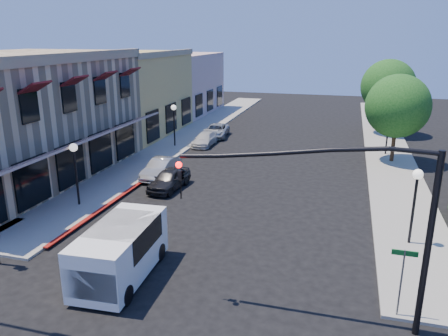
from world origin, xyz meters
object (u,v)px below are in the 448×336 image
(signal_mast_arm, at_px, (356,207))
(lamppost_left_near, at_px, (75,159))
(parked_car_a, at_px, (169,179))
(parked_car_b, at_px, (161,168))
(white_van, at_px, (120,249))
(street_tree_b, at_px, (388,86))
(parked_car_c, at_px, (205,139))
(lamppost_right_far, at_px, (389,121))
(lamppost_right_near, at_px, (416,188))
(lamppost_left_far, at_px, (174,115))
(parked_car_d, at_px, (216,131))
(street_name_sign, at_px, (402,273))
(street_tree_a, at_px, (398,106))

(signal_mast_arm, distance_m, lamppost_left_near, 15.82)
(signal_mast_arm, height_order, parked_car_a, signal_mast_arm)
(parked_car_b, bearing_deg, white_van, -70.99)
(lamppost_left_near, distance_m, white_van, 8.59)
(street_tree_b, xyz_separation_m, parked_car_a, (-13.60, -20.00, -3.90))
(signal_mast_arm, relative_size, parked_car_c, 2.15)
(lamppost_left_near, height_order, lamppost_right_far, same)
(lamppost_right_near, xyz_separation_m, parked_car_a, (-13.30, 4.00, -2.09))
(lamppost_left_far, xyz_separation_m, lamppost_right_near, (17.00, -14.00, 0.00))
(parked_car_a, bearing_deg, lamppost_left_far, 114.37)
(parked_car_d, bearing_deg, lamppost_right_near, -57.95)
(signal_mast_arm, height_order, lamppost_left_far, signal_mast_arm)
(lamppost_left_near, bearing_deg, white_van, -45.67)
(parked_car_d, bearing_deg, signal_mast_arm, -70.64)
(lamppost_left_near, bearing_deg, lamppost_right_far, 43.26)
(parked_car_a, bearing_deg, street_name_sign, -34.48)
(parked_car_a, bearing_deg, parked_car_d, 99.56)
(signal_mast_arm, relative_size, lamppost_left_near, 2.24)
(lamppost_right_far, relative_size, parked_car_a, 0.95)
(lamppost_left_near, bearing_deg, parked_car_d, 82.94)
(parked_car_d, bearing_deg, street_tree_a, -23.25)
(street_tree_a, height_order, parked_car_b, street_tree_a)
(street_tree_a, relative_size, street_tree_b, 0.92)
(lamppost_right_near, bearing_deg, parked_car_b, 157.94)
(signal_mast_arm, distance_m, lamppost_right_far, 22.70)
(signal_mast_arm, distance_m, parked_car_d, 28.04)
(street_name_sign, relative_size, white_van, 0.51)
(parked_car_a, bearing_deg, lamppost_right_near, -12.67)
(lamppost_left_near, bearing_deg, parked_car_c, 81.36)
(parked_car_a, bearing_deg, parked_car_b, 129.63)
(street_tree_a, distance_m, lamppost_right_near, 14.08)
(lamppost_right_far, bearing_deg, lamppost_right_near, -90.00)
(signal_mast_arm, relative_size, parked_car_a, 2.13)
(lamppost_left_far, bearing_deg, street_tree_b, 30.03)
(street_tree_a, distance_m, white_van, 23.25)
(street_tree_b, relative_size, white_van, 1.44)
(lamppost_right_far, height_order, parked_car_d, lamppost_right_far)
(white_van, bearing_deg, lamppost_left_near, 134.33)
(parked_car_c, bearing_deg, parked_car_d, 89.79)
(street_name_sign, distance_m, lamppost_right_far, 21.85)
(street_tree_a, bearing_deg, lamppost_right_far, 98.53)
(white_van, relative_size, parked_car_d, 1.15)
(white_van, relative_size, parked_car_c, 1.31)
(lamppost_left_far, relative_size, parked_car_d, 0.84)
(street_name_sign, height_order, parked_car_d, street_name_sign)
(lamppost_left_far, height_order, parked_car_d, lamppost_left_far)
(street_tree_a, height_order, parked_car_c, street_tree_a)
(white_van, distance_m, parked_car_b, 12.55)
(parked_car_a, relative_size, parked_car_b, 0.97)
(signal_mast_arm, xyz_separation_m, parked_car_b, (-12.06, 12.46, -3.45))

